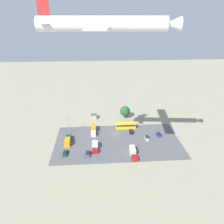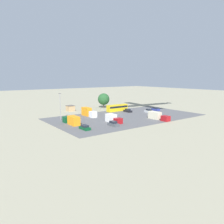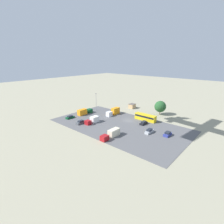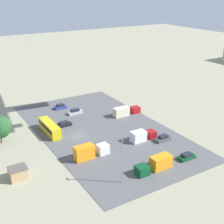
{
  "view_description": "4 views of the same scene",
  "coord_description": "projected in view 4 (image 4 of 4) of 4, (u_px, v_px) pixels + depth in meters",
  "views": [
    {
      "loc": [
        9.6,
        99.96,
        57.41
      ],
      "look_at": [
        3.88,
        21.82,
        22.43
      ],
      "focal_mm": 35.0,
      "sensor_mm": 36.0,
      "label": 1
    },
    {
      "loc": [
        57.17,
        75.03,
        16.41
      ],
      "look_at": [
        5.5,
        5.34,
        2.18
      ],
      "focal_mm": 35.0,
      "sensor_mm": 36.0,
      "label": 2
    },
    {
      "loc": [
        -46.6,
        65.94,
        29.5
      ],
      "look_at": [
        5.23,
        6.63,
        4.99
      ],
      "focal_mm": 28.0,
      "sensor_mm": 36.0,
      "label": 3
    },
    {
      "loc": [
        70.51,
        -31.96,
        38.28
      ],
      "look_at": [
        1.12,
        10.46,
        5.36
      ],
      "focal_mm": 50.0,
      "sensor_mm": 36.0,
      "label": 4
    }
  ],
  "objects": [
    {
      "name": "parked_car_0",
      "position": [
        187.0,
        157.0,
        74.03
      ],
      "size": [
        1.92,
        4.39,
        1.42
      ],
      "color": "#0C4723",
      "rests_on": "ground"
    },
    {
      "name": "light_pole_lot_centre",
      "position": [
        122.0,
        160.0,
        63.33
      ],
      "size": [
        0.9,
        0.28,
        10.06
      ],
      "color": "gray",
      "rests_on": "ground"
    },
    {
      "name": "parked_truck_2",
      "position": [
        125.0,
        111.0,
        99.04
      ],
      "size": [
        2.36,
        9.29,
        2.8
      ],
      "color": "maroon",
      "rests_on": "ground"
    },
    {
      "name": "bus",
      "position": [
        50.0,
        128.0,
        86.7
      ],
      "size": [
        10.78,
        2.63,
        3.09
      ],
      "rotation": [
        0.0,
        0.0,
        1.57
      ],
      "color": "gold",
      "rests_on": "ground"
    },
    {
      "name": "parked_truck_1",
      "position": [
        90.0,
        151.0,
        74.32
      ],
      "size": [
        2.34,
        8.85,
        3.44
      ],
      "color": "silver",
      "rests_on": "ground"
    },
    {
      "name": "parked_truck_0",
      "position": [
        156.0,
        164.0,
        69.38
      ],
      "size": [
        2.55,
        9.0,
        2.99
      ],
      "rotation": [
        0.0,
        0.0,
        3.14
      ],
      "color": "#0C4723",
      "rests_on": "ground"
    },
    {
      "name": "parked_car_2",
      "position": [
        64.0,
        124.0,
        91.3
      ],
      "size": [
        1.82,
        4.46,
        1.5
      ],
      "color": "black",
      "rests_on": "ground"
    },
    {
      "name": "parked_truck_3",
      "position": [
        142.0,
        136.0,
        82.79
      ],
      "size": [
        2.56,
        7.23,
        2.82
      ],
      "color": "maroon",
      "rests_on": "ground"
    },
    {
      "name": "parked_car_3",
      "position": [
        163.0,
        139.0,
        82.62
      ],
      "size": [
        1.87,
        4.41,
        1.61
      ],
      "color": "#4C5156",
      "rests_on": "ground"
    },
    {
      "name": "parked_car_1",
      "position": [
        60.0,
        107.0,
        104.32
      ],
      "size": [
        1.97,
        4.07,
        1.64
      ],
      "rotation": [
        0.0,
        0.0,
        3.14
      ],
      "color": "navy",
      "rests_on": "ground"
    },
    {
      "name": "shed_building",
      "position": [
        18.0,
        173.0,
        66.28
      ],
      "size": [
        3.36,
        3.86,
        2.68
      ],
      "color": "tan",
      "rests_on": "ground"
    },
    {
      "name": "ground_plane",
      "position": [
        77.0,
        136.0,
        85.58
      ],
      "size": [
        400.0,
        400.0,
        0.0
      ],
      "primitive_type": "plane",
      "color": "gray"
    },
    {
      "name": "parking_lot_surface",
      "position": [
        102.0,
        130.0,
        89.35
      ],
      "size": [
        61.33,
        33.92,
        0.08
      ],
      "color": "#565659",
      "rests_on": "ground"
    },
    {
      "name": "parked_car_4",
      "position": [
        75.0,
        112.0,
        100.03
      ],
      "size": [
        1.72,
        4.71,
        1.65
      ],
      "rotation": [
        0.0,
        0.0,
        3.14
      ],
      "color": "#ADB2B7",
      "rests_on": "ground"
    }
  ]
}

